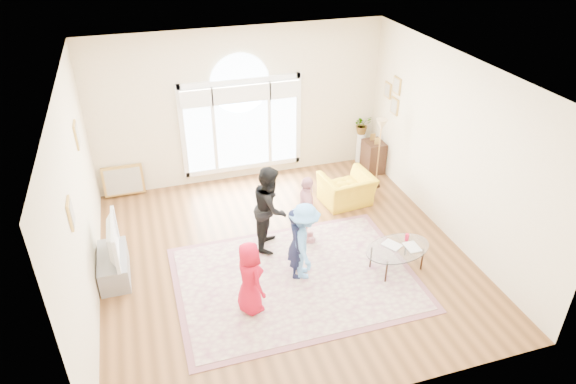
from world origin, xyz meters
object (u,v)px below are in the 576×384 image
object	(u,v)px
tv_console	(114,266)
area_rug	(296,278)
armchair	(347,189)
coffee_table	(398,249)
television	(109,240)

from	to	relation	value
tv_console	area_rug	bearing A→B (deg)	-18.61
armchair	tv_console	bearing A→B (deg)	6.47
area_rug	coffee_table	world-z (taller)	coffee_table
area_rug	armchair	world-z (taller)	armchair
area_rug	coffee_table	bearing A→B (deg)	-7.98
armchair	coffee_table	bearing A→B (deg)	83.29
area_rug	tv_console	xyz separation A→B (m)	(-2.76, 0.93, 0.20)
area_rug	coffee_table	xyz separation A→B (m)	(1.65, -0.23, 0.39)
tv_console	television	distance (m)	0.51
area_rug	tv_console	size ratio (longest dim) A/B	3.60
tv_console	armchair	distance (m)	4.55
tv_console	television	size ratio (longest dim) A/B	0.96
area_rug	television	world-z (taller)	television
television	coffee_table	xyz separation A→B (m)	(4.41, -1.16, -0.32)
armchair	area_rug	bearing A→B (deg)	42.73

